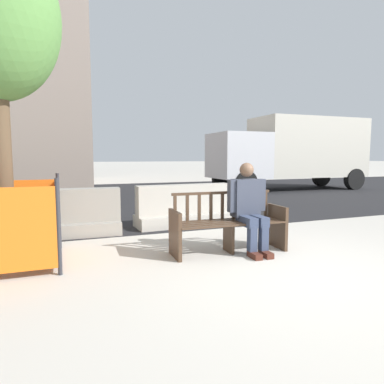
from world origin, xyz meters
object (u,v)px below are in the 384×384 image
object	(u,v)px
jersey_barrier_left	(63,217)
construction_fence	(5,221)
seated_person	(249,205)
delivery_truck	(292,150)
street_bench	(228,225)
jersey_barrier_centre	(185,209)

from	to	relation	value
jersey_barrier_left	construction_fence	world-z (taller)	construction_fence
seated_person	jersey_barrier_left	world-z (taller)	seated_person
jersey_barrier_left	delivery_truck	world-z (taller)	delivery_truck
street_bench	delivery_truck	size ratio (longest dim) A/B	0.25
construction_fence	delivery_truck	bearing A→B (deg)	36.21
street_bench	jersey_barrier_centre	distance (m)	2.10
street_bench	delivery_truck	world-z (taller)	delivery_truck
street_bench	construction_fence	size ratio (longest dim) A/B	1.28
seated_person	delivery_truck	world-z (taller)	delivery_truck
delivery_truck	construction_fence	bearing A→B (deg)	-143.79
seated_person	construction_fence	size ratio (longest dim) A/B	0.98
jersey_barrier_left	delivery_truck	xyz separation A→B (m)	(9.34, 5.85, 1.35)
street_bench	jersey_barrier_left	world-z (taller)	street_bench
jersey_barrier_centre	street_bench	bearing A→B (deg)	-92.06
jersey_barrier_centre	construction_fence	xyz separation A→B (m)	(-3.04, -1.64, 0.24)
seated_person	construction_fence	world-z (taller)	seated_person
jersey_barrier_left	construction_fence	size ratio (longest dim) A/B	1.52
jersey_barrier_centre	construction_fence	world-z (taller)	construction_fence
jersey_barrier_left	delivery_truck	bearing A→B (deg)	32.08
seated_person	construction_fence	bearing A→B (deg)	170.75
delivery_truck	jersey_barrier_centre	bearing A→B (deg)	-140.75
seated_person	delivery_truck	xyz separation A→B (m)	(6.76, 7.88, 1.00)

